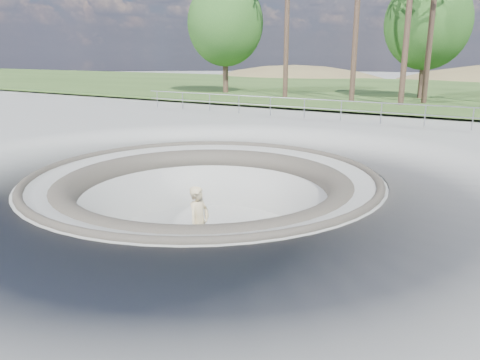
{
  "coord_description": "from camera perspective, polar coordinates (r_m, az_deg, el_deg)",
  "views": [
    {
      "loc": [
        7.71,
        -10.87,
        3.47
      ],
      "look_at": [
        0.98,
        0.41,
        -0.1
      ],
      "focal_mm": 35.0,
      "sensor_mm": 36.0,
      "label": 1
    }
  ],
  "objects": [
    {
      "name": "skate_bowl",
      "position": [
        14.34,
        -4.24,
        -6.52
      ],
      "size": [
        14.0,
        14.0,
        4.1
      ],
      "color": "gray",
      "rests_on": "ground"
    },
    {
      "name": "distant_hills",
      "position": [
        68.96,
        27.25,
        4.76
      ],
      "size": [
        103.2,
        45.0,
        28.6
      ],
      "color": "brown",
      "rests_on": "ground"
    },
    {
      "name": "skater",
      "position": [
        12.24,
        -5.02,
        -5.33
      ],
      "size": [
        0.49,
        0.74,
        2.01
      ],
      "primitive_type": "imported",
      "rotation": [
        0.0,
        0.0,
        1.58
      ],
      "color": "#D6BD8A",
      "rests_on": "skateboard"
    },
    {
      "name": "grass_strip",
      "position": [
        45.64,
        21.34,
        10.1
      ],
      "size": [
        180.0,
        36.0,
        0.12
      ],
      "color": "#355120",
      "rests_on": "ground"
    },
    {
      "name": "bushy_tree_mid",
      "position": [
        37.3,
        21.89,
        17.33
      ],
      "size": [
        5.99,
        5.45,
        8.64
      ],
      "color": "brown",
      "rests_on": "ground"
    },
    {
      "name": "ground",
      "position": [
        13.77,
        -4.39,
        0.57
      ],
      "size": [
        180.0,
        180.0,
        0.0
      ],
      "primitive_type": "plane",
      "color": "gray",
      "rests_on": "ground"
    },
    {
      "name": "skateboard",
      "position": [
        12.63,
        -4.92,
        -9.67
      ],
      "size": [
        0.84,
        0.33,
        0.08
      ],
      "color": "olive",
      "rests_on": "ground"
    },
    {
      "name": "safety_railing",
      "position": [
        24.29,
        12.23,
        8.29
      ],
      "size": [
        25.0,
        0.06,
        1.03
      ],
      "color": "gray",
      "rests_on": "ground"
    },
    {
      "name": "bushy_tree_left",
      "position": [
        40.01,
        -1.82,
        18.57
      ],
      "size": [
        6.32,
        5.75,
        9.12
      ],
      "color": "brown",
      "rests_on": "ground"
    }
  ]
}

